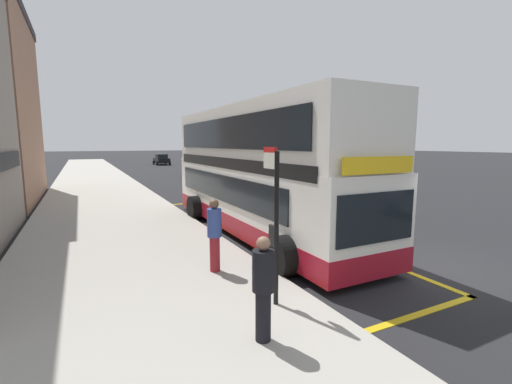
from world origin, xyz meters
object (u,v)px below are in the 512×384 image
(bus_stop_sign, at_px, (275,215))
(pedestrian_further_back, at_px, (214,232))
(parked_car_black_distant, at_px, (161,159))
(pedestrian_waiting_near_sign, at_px, (263,285))
(parked_car_teal_ahead, at_px, (253,173))
(parked_car_navy_behind, at_px, (199,167))
(double_decker_bus, at_px, (257,175))

(bus_stop_sign, bearing_deg, pedestrian_further_back, 101.87)
(parked_car_black_distant, bearing_deg, pedestrian_waiting_near_sign, -97.86)
(parked_car_teal_ahead, distance_m, pedestrian_further_back, 20.40)
(parked_car_navy_behind, xyz_separation_m, pedestrian_waiting_near_sign, (-8.27, -29.31, 0.24))
(bus_stop_sign, height_order, parked_car_teal_ahead, bus_stop_sign)
(double_decker_bus, relative_size, pedestrian_waiting_near_sign, 6.74)
(pedestrian_further_back, bearing_deg, double_decker_bus, 49.35)
(double_decker_bus, xyz_separation_m, parked_car_black_distant, (5.40, 42.41, -1.27))
(parked_car_navy_behind, height_order, pedestrian_further_back, pedestrian_further_back)
(bus_stop_sign, height_order, pedestrian_waiting_near_sign, bus_stop_sign)
(bus_stop_sign, relative_size, pedestrian_waiting_near_sign, 1.79)
(bus_stop_sign, distance_m, pedestrian_waiting_near_sign, 1.54)
(parked_car_navy_behind, distance_m, parked_car_black_distant, 19.50)
(pedestrian_further_back, bearing_deg, parked_car_black_distant, 79.80)
(pedestrian_waiting_near_sign, bearing_deg, parked_car_teal_ahead, 63.95)
(double_decker_bus, height_order, parked_car_teal_ahead, double_decker_bus)
(pedestrian_waiting_near_sign, bearing_deg, double_decker_bus, 63.60)
(pedestrian_waiting_near_sign, distance_m, pedestrian_further_back, 3.13)
(double_decker_bus, distance_m, bus_stop_sign, 5.86)
(double_decker_bus, xyz_separation_m, parked_car_teal_ahead, (7.07, 14.57, -1.27))
(double_decker_bus, xyz_separation_m, pedestrian_waiting_near_sign, (-3.17, -6.39, -1.03))
(parked_car_teal_ahead, xyz_separation_m, pedestrian_waiting_near_sign, (-10.25, -20.96, 0.24))
(double_decker_bus, height_order, pedestrian_further_back, double_decker_bus)
(parked_car_black_distant, height_order, pedestrian_waiting_near_sign, pedestrian_waiting_near_sign)
(parked_car_black_distant, bearing_deg, double_decker_bus, -95.16)
(parked_car_teal_ahead, bearing_deg, pedestrian_waiting_near_sign, 62.90)
(parked_car_teal_ahead, distance_m, parked_car_navy_behind, 8.58)
(parked_car_teal_ahead, height_order, parked_car_black_distant, same)
(parked_car_black_distant, xyz_separation_m, pedestrian_further_back, (-8.22, -45.69, 0.29))
(double_decker_bus, relative_size, parked_car_teal_ahead, 2.65)
(bus_stop_sign, xyz_separation_m, parked_car_black_distant, (7.78, 47.76, -1.05))
(pedestrian_waiting_near_sign, height_order, pedestrian_further_back, pedestrian_further_back)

